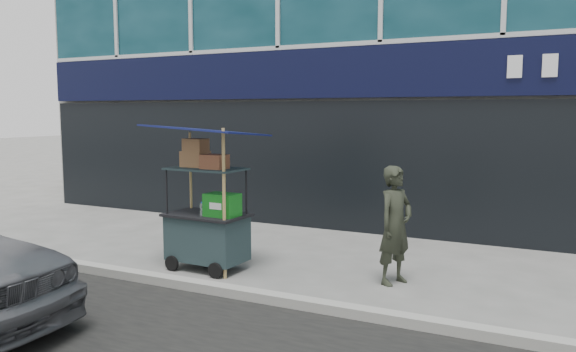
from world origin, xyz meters
The scene contains 4 objects.
ground centered at (0.00, 0.00, 0.00)m, with size 80.00×80.00×0.00m, color #5E5E59.
curb centered at (0.00, -0.20, 0.06)m, with size 80.00×0.18×0.12m, color gray.
vendor_cart centered at (-1.44, 0.66, 0.71)m, with size 1.55×1.13×2.03m.
vendor_man centered at (1.08, 1.18, 0.76)m, with size 0.55×0.36×1.52m, color #25291E.
Camera 1 is at (2.98, -5.73, 2.19)m, focal length 35.00 mm.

